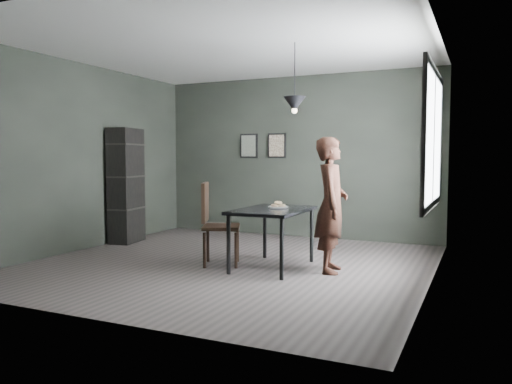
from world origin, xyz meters
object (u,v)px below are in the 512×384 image
at_px(white_plate, 278,208).
at_px(woman, 331,205).
at_px(wood_chair, 214,218).
at_px(pendant_lamp, 294,104).
at_px(cafe_table, 272,215).
at_px(shelf_unit, 126,186).

bearing_deg(white_plate, woman, -1.26).
bearing_deg(wood_chair, pendant_lamp, -9.69).
relative_size(white_plate, pendant_lamp, 0.27).
height_order(woman, wood_chair, woman).
height_order(cafe_table, white_plate, white_plate).
height_order(shelf_unit, pendant_lamp, pendant_lamp).
distance_m(cafe_table, white_plate, 0.14).
xyz_separation_m(wood_chair, pendant_lamp, (1.00, 0.25, 1.44)).
bearing_deg(cafe_table, shelf_unit, 165.16).
distance_m(woman, shelf_unit, 3.72).
xyz_separation_m(cafe_table, wood_chair, (-0.75, -0.15, -0.06)).
bearing_deg(pendant_lamp, wood_chair, -165.83).
bearing_deg(cafe_table, wood_chair, -168.49).
relative_size(white_plate, wood_chair, 0.21).
bearing_deg(wood_chair, woman, -14.36).
height_order(white_plate, woman, woman).
bearing_deg(wood_chair, shelf_unit, 132.96).
height_order(cafe_table, pendant_lamp, pendant_lamp).
bearing_deg(cafe_table, white_plate, 73.19).
distance_m(white_plate, shelf_unit, 3.03).
relative_size(cafe_table, woman, 0.73).
bearing_deg(wood_chair, cafe_table, -12.35).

